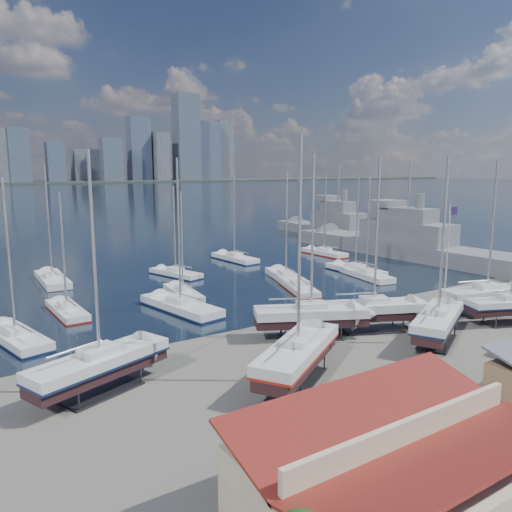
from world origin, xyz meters
TOP-DOWN VIEW (x-y plane):
  - ground at (0.00, -10.00)m, footprint 1400.00×1400.00m
  - shed_red at (-18.00, -26.00)m, footprint 14.70×9.45m
  - sailboat_cradle_0 at (-25.94, -6.60)m, footprint 10.50×6.21m
  - sailboat_cradle_1 at (-13.51, -12.43)m, footprint 10.78×8.42m
  - sailboat_cradle_2 at (-6.66, -5.52)m, footprint 10.35×7.02m
  - sailboat_cradle_3 at (1.75, -12.73)m, footprint 10.23×7.06m
  - sailboat_cradle_4 at (-0.42, -7.22)m, footprint 10.24×6.56m
  - sailboat_cradle_5 at (12.29, -13.16)m, footprint 8.86×5.57m
  - sailboat_cradle_6 at (13.66, -9.79)m, footprint 10.31×5.39m
  - sailboat_moored_0 at (-29.36, 7.75)m, footprint 4.98×10.49m
  - sailboat_moored_1 at (-23.55, 14.25)m, footprint 2.78×9.05m
  - sailboat_moored_2 at (-21.82, 30.50)m, footprint 3.35×10.95m
  - sailboat_moored_3 at (-12.96, 8.84)m, footprint 5.25×11.81m
  - sailboat_moored_4 at (-10.05, 14.49)m, footprint 3.40×8.96m
  - sailboat_moored_5 at (-6.09, 25.60)m, footprint 5.02×9.36m
  - sailboat_moored_6 at (3.23, 9.00)m, footprint 5.59×9.74m
  - sailboat_moored_7 at (5.47, 14.69)m, footprint 5.87×10.79m
  - sailboat_moored_8 at (7.17, 31.38)m, footprint 3.63×10.45m
  - sailboat_moored_9 at (15.90, 9.81)m, footprint 4.37×10.07m
  - sailboat_moored_10 at (17.02, 13.10)m, footprint 3.03×10.12m
  - sailboat_moored_11 at (23.49, 27.61)m, footprint 3.01×9.73m
  - naval_ship_east at (34.44, 18.65)m, footprint 9.59×47.52m
  - naval_ship_west at (41.80, 44.47)m, footprint 7.89×39.73m
  - car_a at (-7.48, -21.57)m, footprint 3.00×5.01m
  - car_b at (-10.82, -21.63)m, footprint 4.40×1.70m
  - flagpole at (3.87, -11.76)m, footprint 1.07×0.12m

SIDE VIEW (x-z plane):
  - ground at x=0.00m, z-range 0.00..0.00m
  - sailboat_moored_11 at x=23.49m, z-range -6.91..7.52m
  - sailboat_moored_6 at x=3.23m, z-range -6.72..7.33m
  - sailboat_moored_10 at x=17.02m, z-range -7.22..7.83m
  - sailboat_moored_5 at x=-6.09m, z-range -6.43..7.04m
  - sailboat_moored_0 at x=-29.36m, z-range -7.25..7.87m
  - sailboat_moored_1 at x=-23.55m, z-range -6.40..7.02m
  - sailboat_moored_8 at x=7.17m, z-range -7.37..7.98m
  - sailboat_moored_3 at x=-12.96m, z-range -8.23..8.85m
  - sailboat_moored_9 at x=15.90m, z-range -7.04..7.68m
  - sailboat_moored_7 at x=5.47m, z-range -7.53..8.17m
  - sailboat_moored_2 at x=-21.82m, z-range -7.88..8.53m
  - sailboat_moored_4 at x=-10.05m, z-range -6.28..6.92m
  - car_b at x=-10.82m, z-range 0.00..1.43m
  - car_a at x=-7.48m, z-range 0.00..1.60m
  - naval_ship_east at x=34.44m, z-range -7.46..10.79m
  - naval_ship_west at x=41.80m, z-range -7.11..10.44m
  - sailboat_cradle_5 at x=12.29m, z-range -5.06..9.00m
  - sailboat_cradle_6 at x=13.66m, z-range -5.95..10.09m
  - sailboat_cradle_3 at x=1.75m, z-range -6.03..10.19m
  - sailboat_cradle_4 at x=-0.42m, z-range -6.03..10.21m
  - sailboat_cradle_0 at x=-25.94m, z-range -6.10..10.27m
  - sailboat_cradle_2 at x=-6.66m, z-range -6.15..10.35m
  - sailboat_cradle_1 at x=-13.51m, z-range -6.57..10.86m
  - shed_red at x=-18.00m, z-range 0.07..4.57m
  - flagpole at x=3.87m, z-range 0.92..13.00m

